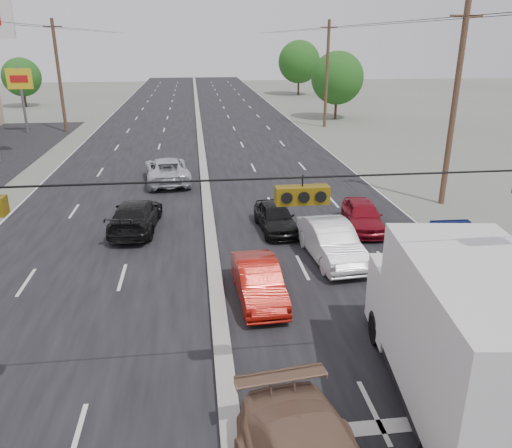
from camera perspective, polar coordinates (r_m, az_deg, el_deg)
The scene contains 19 objects.
ground at distance 12.31m, azimuth -2.98°, elevation -21.98°, with size 200.00×200.00×0.00m, color #606356.
road_surface at distance 39.95m, azimuth -6.24°, elevation 8.32°, with size 20.00×160.00×0.02m, color black.
center_median at distance 39.93m, azimuth -6.25°, elevation 8.46°, with size 0.50×160.00×0.20m, color gray.
utility_pole_left_c at distance 50.62m, azimuth -21.57°, elevation 15.45°, with size 1.60×0.30×10.00m.
utility_pole_right_b at distance 27.57m, azimuth 21.71°, elevation 12.38°, with size 1.60×0.30×10.00m.
utility_pole_right_c at distance 50.88m, azimuth 8.10°, elevation 16.63°, with size 1.60×0.30×10.00m.
traffic_signals at distance 9.70m, azimuth 4.72°, elevation 3.56°, with size 25.00×0.30×0.54m.
pole_sign_far at distance 51.61m, azimuth -25.34°, elevation 14.23°, with size 2.20×0.25×6.00m.
tree_left_far at distance 72.48m, azimuth -25.22°, elevation 14.95°, with size 4.80×4.80×6.12m.
tree_right_mid at distance 56.41m, azimuth 9.27°, elevation 16.14°, with size 5.60×5.60×7.14m.
tree_right_far at distance 80.86m, azimuth 4.95°, elevation 17.98°, with size 6.40×6.40×8.16m.
box_truck at distance 12.43m, azimuth 22.46°, elevation -11.67°, with size 3.66×8.01×3.93m.
red_sedan at distance 16.80m, azimuth 0.29°, elevation -6.60°, with size 1.40×4.01×1.32m, color #9A1109.
queue_car_a at distance 22.76m, azimuth 2.25°, elevation 0.77°, with size 1.53×3.80×1.29m, color black.
queue_car_b at distance 19.92m, azimuth 8.58°, elevation -2.07°, with size 1.59×4.57×1.51m, color silver.
queue_car_d at distance 20.15m, azimuth 23.82°, elevation -3.61°, with size 1.94×4.76×1.38m, color navy.
queue_car_e at distance 23.42m, azimuth 12.09°, elevation 0.95°, with size 1.58×3.93×1.34m, color maroon.
oncoming_near at distance 23.46m, azimuth -13.61°, elevation 0.93°, with size 1.96×4.82×1.40m, color black.
oncoming_far at distance 31.12m, azimuth -10.14°, elevation 6.08°, with size 2.51×5.45×1.51m, color #B8BAC1.
Camera 1 is at (-0.53, -9.08, 8.29)m, focal length 35.00 mm.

